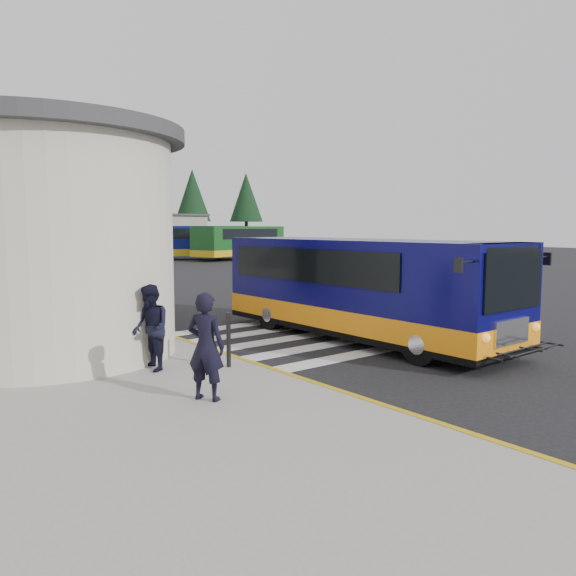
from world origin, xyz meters
TOP-DOWN VIEW (x-y plane):
  - ground at (0.00, 0.00)m, footprint 140.00×140.00m
  - curb_strip at (-4.05, 4.00)m, footprint 0.12×34.00m
  - crosswalk at (-0.50, -0.80)m, footprint 8.00×5.35m
  - depot_building at (6.00, 42.00)m, footprint 26.40×8.40m
  - tree_line at (6.29, 50.00)m, footprint 58.40×4.40m
  - transit_bus at (-0.03, -1.94)m, footprint 3.32×9.14m
  - pedestrian_a at (-6.05, -4.39)m, footprint 0.68×0.75m
  - pedestrian_b at (-5.93, -2.13)m, footprint 0.65×0.82m
  - bollard at (-4.63, -2.82)m, footprint 0.09×0.09m
  - far_bus_a at (13.99, 33.09)m, footprint 10.13×7.25m
  - far_bus_b at (17.73, 30.22)m, footprint 10.27×5.48m

SIDE VIEW (x-z plane):
  - ground at x=0.00m, z-range 0.00..0.00m
  - crosswalk at x=-0.50m, z-range 0.00..0.01m
  - curb_strip at x=-4.05m, z-range 0.00..0.16m
  - bollard at x=-4.63m, z-range 0.15..1.23m
  - pedestrian_b at x=-5.93m, z-range 0.15..1.81m
  - pedestrian_a at x=-6.05m, z-range 0.15..1.88m
  - transit_bus at x=-0.03m, z-range -0.06..2.52m
  - far_bus_b at x=17.73m, z-range 0.38..2.94m
  - far_bus_a at x=13.99m, z-range 0.39..2.97m
  - depot_building at x=6.00m, z-range 0.01..4.21m
  - tree_line at x=6.29m, z-range 1.77..11.77m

